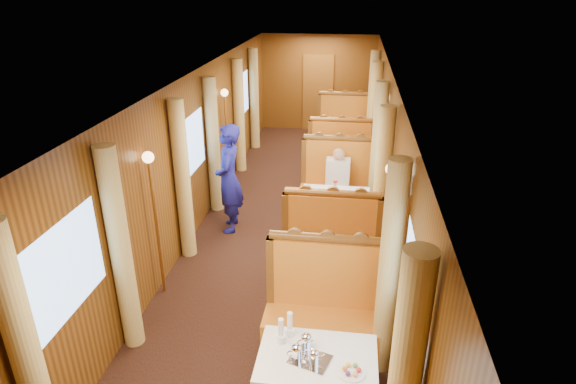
% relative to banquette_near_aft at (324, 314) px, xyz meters
% --- Properties ---
extents(floor, '(3.00, 12.00, 0.01)m').
position_rel_banquette_near_aft_xyz_m(floor, '(-0.75, 2.49, -0.42)').
color(floor, black).
rests_on(floor, ground).
extents(ceiling, '(3.00, 12.00, 0.01)m').
position_rel_banquette_near_aft_xyz_m(ceiling, '(-0.75, 2.49, 2.08)').
color(ceiling, silver).
rests_on(ceiling, wall_left).
extents(wall_far, '(3.00, 0.01, 2.50)m').
position_rel_banquette_near_aft_xyz_m(wall_far, '(-0.75, 8.49, 0.83)').
color(wall_far, brown).
rests_on(wall_far, floor).
extents(wall_left, '(0.01, 12.00, 2.50)m').
position_rel_banquette_near_aft_xyz_m(wall_left, '(-2.25, 2.49, 0.83)').
color(wall_left, brown).
rests_on(wall_left, floor).
extents(wall_right, '(0.01, 12.00, 2.50)m').
position_rel_banquette_near_aft_xyz_m(wall_right, '(0.75, 2.49, 0.83)').
color(wall_right, brown).
rests_on(wall_right, floor).
extents(doorway_far, '(0.80, 0.04, 2.00)m').
position_rel_banquette_near_aft_xyz_m(doorway_far, '(-0.75, 8.46, 0.58)').
color(doorway_far, brown).
rests_on(doorway_far, floor).
extents(banquette_near_aft, '(1.30, 0.55, 1.34)m').
position_rel_banquette_near_aft_xyz_m(banquette_near_aft, '(0.00, 0.00, 0.00)').
color(banquette_near_aft, '#BD4E15').
rests_on(banquette_near_aft, floor).
extents(table_mid, '(1.05, 0.72, 0.75)m').
position_rel_banquette_near_aft_xyz_m(table_mid, '(0.00, 2.49, -0.05)').
color(table_mid, white).
rests_on(table_mid, floor).
extents(banquette_mid_fwd, '(1.30, 0.55, 1.34)m').
position_rel_banquette_near_aft_xyz_m(banquette_mid_fwd, '(0.00, 1.47, 0.00)').
color(banquette_mid_fwd, '#BD4E15').
rests_on(banquette_mid_fwd, floor).
extents(banquette_mid_aft, '(1.30, 0.55, 1.34)m').
position_rel_banquette_near_aft_xyz_m(banquette_mid_aft, '(0.00, 3.50, 0.00)').
color(banquette_mid_aft, '#BD4E15').
rests_on(banquette_mid_aft, floor).
extents(table_far, '(1.05, 0.72, 0.75)m').
position_rel_banquette_near_aft_xyz_m(table_far, '(0.00, 5.99, -0.05)').
color(table_far, white).
rests_on(table_far, floor).
extents(banquette_far_fwd, '(1.30, 0.55, 1.34)m').
position_rel_banquette_near_aft_xyz_m(banquette_far_fwd, '(0.00, 4.97, 0.00)').
color(banquette_far_fwd, '#BD4E15').
rests_on(banquette_far_fwd, floor).
extents(banquette_far_aft, '(1.30, 0.55, 1.34)m').
position_rel_banquette_near_aft_xyz_m(banquette_far_aft, '(0.00, 7.00, 0.00)').
color(banquette_far_aft, '#BD4E15').
rests_on(banquette_far_aft, floor).
extents(tea_tray, '(0.40, 0.35, 0.01)m').
position_rel_banquette_near_aft_xyz_m(tea_tray, '(-0.06, -1.06, 0.33)').
color(tea_tray, silver).
rests_on(tea_tray, table_near).
extents(teapot_left, '(0.19, 0.16, 0.13)m').
position_rel_banquette_near_aft_xyz_m(teapot_left, '(-0.18, -1.08, 0.39)').
color(teapot_left, silver).
rests_on(teapot_left, tea_tray).
extents(teapot_right, '(0.16, 0.14, 0.11)m').
position_rel_banquette_near_aft_xyz_m(teapot_right, '(-0.02, -1.10, 0.38)').
color(teapot_right, silver).
rests_on(teapot_right, tea_tray).
extents(teapot_back, '(0.19, 0.17, 0.13)m').
position_rel_banquette_near_aft_xyz_m(teapot_back, '(-0.11, -0.93, 0.39)').
color(teapot_back, silver).
rests_on(teapot_back, tea_tray).
extents(fruit_plate, '(0.24, 0.24, 0.05)m').
position_rel_banquette_near_aft_xyz_m(fruit_plate, '(0.30, -1.16, 0.35)').
color(fruit_plate, white).
rests_on(fruit_plate, table_near).
extents(cup_inboard, '(0.08, 0.08, 0.26)m').
position_rel_banquette_near_aft_xyz_m(cup_inboard, '(-0.34, -0.88, 0.43)').
color(cup_inboard, white).
rests_on(cup_inboard, table_near).
extents(cup_outboard, '(0.08, 0.08, 0.26)m').
position_rel_banquette_near_aft_xyz_m(cup_outboard, '(-0.28, -0.78, 0.43)').
color(cup_outboard, white).
rests_on(cup_outboard, table_near).
extents(rose_vase_mid, '(0.06, 0.06, 0.36)m').
position_rel_banquette_near_aft_xyz_m(rose_vase_mid, '(-0.01, 2.45, 0.50)').
color(rose_vase_mid, silver).
rests_on(rose_vase_mid, table_mid).
extents(rose_vase_far, '(0.06, 0.06, 0.36)m').
position_rel_banquette_near_aft_xyz_m(rose_vase_far, '(-0.02, 6.00, 0.50)').
color(rose_vase_far, silver).
rests_on(rose_vase_far, table_far).
extents(window_left_near, '(0.01, 1.20, 0.90)m').
position_rel_banquette_near_aft_xyz_m(window_left_near, '(-2.24, -1.01, 1.03)').
color(window_left_near, '#82ADE2').
rests_on(window_left_near, wall_left).
extents(curtain_left_near_a, '(0.22, 0.22, 2.35)m').
position_rel_banquette_near_aft_xyz_m(curtain_left_near_a, '(-2.13, -1.79, 0.75)').
color(curtain_left_near_a, '#D3BB6C').
rests_on(curtain_left_near_a, floor).
extents(curtain_left_near_b, '(0.22, 0.22, 2.35)m').
position_rel_banquette_near_aft_xyz_m(curtain_left_near_b, '(-2.13, -0.23, 0.75)').
color(curtain_left_near_b, '#D3BB6C').
rests_on(curtain_left_near_b, floor).
extents(window_right_near, '(0.01, 1.20, 0.90)m').
position_rel_banquette_near_aft_xyz_m(window_right_near, '(0.74, -1.01, 1.03)').
color(window_right_near, '#82ADE2').
rests_on(window_right_near, wall_right).
extents(curtain_right_near_b, '(0.22, 0.22, 2.35)m').
position_rel_banquette_near_aft_xyz_m(curtain_right_near_b, '(0.63, -0.23, 0.75)').
color(curtain_right_near_b, '#D3BB6C').
rests_on(curtain_right_near_b, floor).
extents(window_left_mid, '(0.01, 1.20, 0.90)m').
position_rel_banquette_near_aft_xyz_m(window_left_mid, '(-2.24, 2.49, 1.03)').
color(window_left_mid, '#82ADE2').
rests_on(window_left_mid, wall_left).
extents(curtain_left_mid_a, '(0.22, 0.22, 2.35)m').
position_rel_banquette_near_aft_xyz_m(curtain_left_mid_a, '(-2.13, 1.71, 0.75)').
color(curtain_left_mid_a, '#D3BB6C').
rests_on(curtain_left_mid_a, floor).
extents(curtain_left_mid_b, '(0.22, 0.22, 2.35)m').
position_rel_banquette_near_aft_xyz_m(curtain_left_mid_b, '(-2.13, 3.27, 0.75)').
color(curtain_left_mid_b, '#D3BB6C').
rests_on(curtain_left_mid_b, floor).
extents(window_right_mid, '(0.01, 1.20, 0.90)m').
position_rel_banquette_near_aft_xyz_m(window_right_mid, '(0.74, 2.49, 1.03)').
color(window_right_mid, '#82ADE2').
rests_on(window_right_mid, wall_right).
extents(curtain_right_mid_a, '(0.22, 0.22, 2.35)m').
position_rel_banquette_near_aft_xyz_m(curtain_right_mid_a, '(0.63, 1.71, 0.75)').
color(curtain_right_mid_a, '#D3BB6C').
rests_on(curtain_right_mid_a, floor).
extents(curtain_right_mid_b, '(0.22, 0.22, 2.35)m').
position_rel_banquette_near_aft_xyz_m(curtain_right_mid_b, '(0.63, 3.27, 0.75)').
color(curtain_right_mid_b, '#D3BB6C').
rests_on(curtain_right_mid_b, floor).
extents(window_left_far, '(0.01, 1.20, 0.90)m').
position_rel_banquette_near_aft_xyz_m(window_left_far, '(-2.24, 5.99, 1.03)').
color(window_left_far, '#82ADE2').
rests_on(window_left_far, wall_left).
extents(curtain_left_far_a, '(0.22, 0.22, 2.35)m').
position_rel_banquette_near_aft_xyz_m(curtain_left_far_a, '(-2.13, 5.21, 0.75)').
color(curtain_left_far_a, '#D3BB6C').
rests_on(curtain_left_far_a, floor).
extents(curtain_left_far_b, '(0.22, 0.22, 2.35)m').
position_rel_banquette_near_aft_xyz_m(curtain_left_far_b, '(-2.13, 6.77, 0.75)').
color(curtain_left_far_b, '#D3BB6C').
rests_on(curtain_left_far_b, floor).
extents(window_right_far, '(0.01, 1.20, 0.90)m').
position_rel_banquette_near_aft_xyz_m(window_right_far, '(0.74, 5.99, 1.03)').
color(window_right_far, '#82ADE2').
rests_on(window_right_far, wall_right).
extents(curtain_right_far_a, '(0.22, 0.22, 2.35)m').
position_rel_banquette_near_aft_xyz_m(curtain_right_far_a, '(0.63, 5.21, 0.75)').
color(curtain_right_far_a, '#D3BB6C').
rests_on(curtain_right_far_a, floor).
extents(curtain_right_far_b, '(0.22, 0.22, 2.35)m').
position_rel_banquette_near_aft_xyz_m(curtain_right_far_b, '(0.63, 6.77, 0.75)').
color(curtain_right_far_b, '#D3BB6C').
rests_on(curtain_right_far_b, floor).
extents(sconce_left_fore, '(0.14, 0.14, 1.95)m').
position_rel_banquette_near_aft_xyz_m(sconce_left_fore, '(-2.15, 0.74, 0.96)').
color(sconce_left_fore, '#BF8C3F').
rests_on(sconce_left_fore, floor).
extents(sconce_right_fore, '(0.14, 0.14, 1.95)m').
position_rel_banquette_near_aft_xyz_m(sconce_right_fore, '(0.65, 0.74, 0.96)').
color(sconce_right_fore, '#BF8C3F').
rests_on(sconce_right_fore, floor).
extents(sconce_left_aft, '(0.14, 0.14, 1.95)m').
position_rel_banquette_near_aft_xyz_m(sconce_left_aft, '(-2.15, 4.24, 0.96)').
color(sconce_left_aft, '#BF8C3F').
rests_on(sconce_left_aft, floor).
extents(sconce_right_aft, '(0.14, 0.14, 1.95)m').
position_rel_banquette_near_aft_xyz_m(sconce_right_aft, '(0.65, 4.24, 0.96)').
color(sconce_right_aft, '#BF8C3F').
rests_on(sconce_right_aft, floor).
extents(steward, '(0.52, 0.70, 1.77)m').
position_rel_banquette_near_aft_xyz_m(steward, '(-1.69, 2.57, 0.46)').
color(steward, navy).
rests_on(steward, floor).
extents(passenger, '(0.40, 0.44, 0.76)m').
position_rel_banquette_near_aft_xyz_m(passenger, '(-0.00, 3.29, 0.32)').
color(passenger, beige).
rests_on(passenger, banquette_mid_aft).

